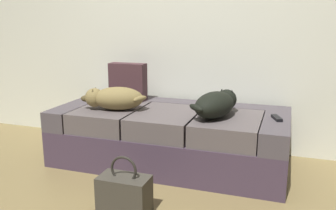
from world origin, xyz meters
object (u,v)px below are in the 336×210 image
object	(u,v)px
dog_dark	(217,104)
handbag	(124,194)
couch	(170,136)
tv_remote	(277,118)
throw_pillow	(128,82)
dog_tan	(114,98)

from	to	relation	value
dog_dark	handbag	world-z (taller)	dog_dark
dog_dark	handbag	xyz separation A→B (m)	(-0.41, -0.78, -0.44)
handbag	couch	bearing A→B (deg)	89.49
dog_dark	tv_remote	size ratio (longest dim) A/B	3.81
couch	handbag	bearing A→B (deg)	-90.51
couch	throw_pillow	distance (m)	0.67
couch	tv_remote	bearing A→B (deg)	-2.15
dog_tan	handbag	xyz separation A→B (m)	(0.43, -0.73, -0.44)
dog_dark	tv_remote	bearing A→B (deg)	8.08
dog_dark	tv_remote	xyz separation A→B (m)	(0.44, 0.06, -0.09)
dog_tan	tv_remote	bearing A→B (deg)	5.27
dog_dark	throw_pillow	world-z (taller)	throw_pillow
dog_dark	tv_remote	world-z (taller)	dog_dark
couch	dog_tan	world-z (taller)	dog_tan
dog_tan	tv_remote	distance (m)	1.29
tv_remote	throw_pillow	world-z (taller)	throw_pillow
couch	dog_dark	xyz separation A→B (m)	(0.41, -0.10, 0.33)
throw_pillow	handbag	size ratio (longest dim) A/B	0.90
tv_remote	handbag	world-z (taller)	tv_remote
dog_dark	handbag	bearing A→B (deg)	-117.95
tv_remote	throw_pillow	size ratio (longest dim) A/B	0.44
tv_remote	throw_pillow	distance (m)	1.37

